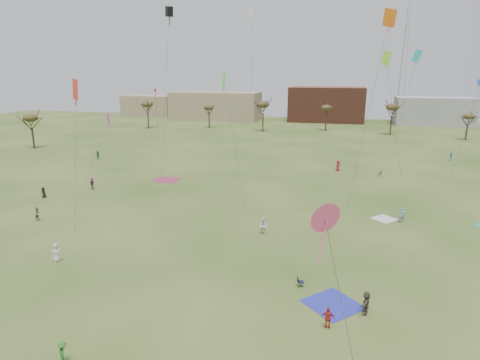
% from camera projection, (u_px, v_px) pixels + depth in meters
% --- Properties ---
extents(ground, '(260.00, 260.00, 0.00)m').
position_uv_depth(ground, '(207.00, 276.00, 35.14)').
color(ground, '#2D4B17').
rests_on(ground, ground).
extents(flyer_near_left, '(0.97, 1.01, 1.75)m').
position_uv_depth(flyer_near_left, '(56.00, 253.00, 37.59)').
color(flyer_near_left, white).
rests_on(flyer_near_left, ground).
extents(flyer_near_center, '(1.08, 1.01, 1.47)m').
position_uv_depth(flyer_near_center, '(63.00, 353.00, 24.40)').
color(flyer_near_center, '#276C24').
rests_on(flyer_near_center, ground).
extents(spectator_fore_a, '(0.95, 0.43, 1.59)m').
position_uv_depth(spectator_fore_a, '(328.00, 318.00, 27.76)').
color(spectator_fore_a, red).
rests_on(spectator_fore_a, ground).
extents(spectator_fore_b, '(0.78, 0.92, 1.67)m').
position_uv_depth(spectator_fore_b, '(38.00, 214.00, 48.05)').
color(spectator_fore_b, '#90795B').
rests_on(spectator_fore_b, ground).
extents(spectator_fore_c, '(0.78, 1.72, 1.79)m').
position_uv_depth(spectator_fore_c, '(366.00, 303.00, 29.42)').
color(spectator_fore_c, brown).
rests_on(spectator_fore_c, ground).
extents(flyer_mid_a, '(0.77, 0.53, 1.53)m').
position_uv_depth(flyer_mid_a, '(44.00, 192.00, 56.84)').
color(flyer_mid_a, black).
rests_on(flyer_mid_a, ground).
extents(flyer_mid_c, '(0.70, 0.49, 1.83)m').
position_uv_depth(flyer_mid_c, '(401.00, 215.00, 47.44)').
color(flyer_mid_c, '#6E9AB8').
rests_on(flyer_mid_c, ground).
extents(spectator_mid_d, '(0.45, 1.03, 1.74)m').
position_uv_depth(spectator_mid_d, '(92.00, 184.00, 60.95)').
color(spectator_mid_d, '#85376E').
rests_on(spectator_mid_d, ground).
extents(spectator_mid_e, '(1.00, 0.82, 1.88)m').
position_uv_depth(spectator_mid_e, '(263.00, 226.00, 43.92)').
color(spectator_mid_e, white).
rests_on(spectator_mid_e, ground).
extents(flyer_far_a, '(1.03, 1.69, 1.74)m').
position_uv_depth(flyer_far_a, '(98.00, 155.00, 82.03)').
color(flyer_far_a, '#23693B').
rests_on(flyer_far_a, ground).
extents(flyer_far_b, '(1.10, 1.04, 1.90)m').
position_uv_depth(flyer_far_b, '(338.00, 166.00, 72.28)').
color(flyer_far_b, '#A11B34').
rests_on(flyer_far_b, ground).
extents(flyer_far_c, '(0.67, 1.09, 1.63)m').
position_uv_depth(flyer_far_c, '(451.00, 157.00, 80.55)').
color(flyer_far_c, '#1C4E82').
rests_on(flyer_far_c, ground).
extents(blanket_blue, '(5.09, 5.09, 0.03)m').
position_uv_depth(blanket_blue, '(333.00, 304.00, 30.81)').
color(blanket_blue, '#2930B5').
rests_on(blanket_blue, ground).
extents(blanket_cream, '(3.39, 3.39, 0.03)m').
position_uv_depth(blanket_cream, '(384.00, 219.00, 48.75)').
color(blanket_cream, silver).
rests_on(blanket_cream, ground).
extents(blanket_plum, '(3.97, 3.97, 0.03)m').
position_uv_depth(blanket_plum, '(167.00, 180.00, 66.34)').
color(blanket_plum, '#9E3054').
rests_on(blanket_plum, ground).
extents(camp_chair_center, '(0.69, 0.67, 0.87)m').
position_uv_depth(camp_chair_center, '(300.00, 284.00, 33.31)').
color(camp_chair_center, '#131335').
rests_on(camp_chair_center, ground).
extents(camp_chair_right, '(0.64, 0.61, 0.87)m').
position_uv_depth(camp_chair_right, '(380.00, 174.00, 68.93)').
color(camp_chair_right, '#151336').
rests_on(camp_chair_right, ground).
extents(kites_aloft, '(58.31, 66.00, 27.73)m').
position_uv_depth(kites_aloft, '(265.00, 49.00, 56.35)').
color(kites_aloft, red).
rests_on(kites_aloft, ground).
extents(tree_line, '(117.44, 49.32, 8.91)m').
position_uv_depth(tree_line, '(291.00, 111.00, 108.16)').
color(tree_line, '#3A2B1E').
rests_on(tree_line, ground).
extents(building_tan, '(32.00, 14.00, 10.00)m').
position_uv_depth(building_tan, '(216.00, 106.00, 149.86)').
color(building_tan, '#937F60').
rests_on(building_tan, ground).
extents(building_brick, '(26.00, 16.00, 12.00)m').
position_uv_depth(building_brick, '(327.00, 104.00, 144.92)').
color(building_brick, brown).
rests_on(building_brick, ground).
extents(building_grey, '(24.00, 12.00, 9.00)m').
position_uv_depth(building_grey, '(433.00, 111.00, 135.24)').
color(building_grey, gray).
rests_on(building_grey, ground).
extents(building_tan_west, '(20.00, 12.00, 8.00)m').
position_uv_depth(building_tan_west, '(150.00, 106.00, 163.70)').
color(building_tan_west, '#937F60').
rests_on(building_tan_west, ground).
extents(radio_tower, '(1.51, 1.72, 41.00)m').
position_uv_depth(radio_tower, '(403.00, 66.00, 140.36)').
color(radio_tower, '#9EA3A8').
rests_on(radio_tower, ground).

